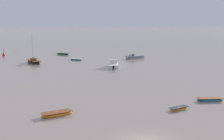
% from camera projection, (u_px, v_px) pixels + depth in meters
% --- Properties ---
extents(motorboat_moored_0, '(2.59, 6.78, 2.52)m').
position_uv_depth(motorboat_moored_0, '(113.00, 65.00, 75.71)').
color(motorboat_moored_0, white).
rests_on(motorboat_moored_0, ground).
extents(rowboat_moored_0, '(4.15, 3.12, 0.63)m').
position_uv_depth(rowboat_moored_0, '(57.00, 114.00, 37.80)').
color(rowboat_moored_0, orange).
rests_on(rowboat_moored_0, ground).
extents(sailboat_moored_0, '(5.57, 7.11, 7.87)m').
position_uv_depth(sailboat_moored_0, '(34.00, 62.00, 81.77)').
color(sailboat_moored_0, black).
rests_on(sailboat_moored_0, ground).
extents(rowboat_moored_1, '(3.84, 1.46, 0.60)m').
position_uv_depth(rowboat_moored_1, '(210.00, 100.00, 44.55)').
color(rowboat_moored_1, '#197084').
rests_on(rowboat_moored_1, ground).
extents(rowboat_moored_3, '(4.56, 3.53, 0.70)m').
position_uv_depth(rowboat_moored_3, '(63.00, 54.00, 100.63)').
color(rowboat_moored_3, '#23602D').
rests_on(rowboat_moored_3, ground).
extents(motorboat_moored_5, '(6.31, 5.19, 2.11)m').
position_uv_depth(motorboat_moored_5, '(133.00, 58.00, 90.92)').
color(motorboat_moored_5, gray).
rests_on(motorboat_moored_5, ground).
extents(rowboat_moored_5, '(3.80, 2.94, 0.58)m').
position_uv_depth(rowboat_moored_5, '(76.00, 59.00, 87.91)').
color(rowboat_moored_5, '#197084').
rests_on(rowboat_moored_5, ground).
extents(rowboat_moored_6, '(3.04, 2.38, 0.46)m').
position_uv_depth(rowboat_moored_6, '(179.00, 108.00, 40.27)').
color(rowboat_moored_6, orange).
rests_on(rowboat_moored_6, ground).
extents(channel_buoy, '(0.90, 0.90, 2.30)m').
position_uv_depth(channel_buoy, '(4.00, 55.00, 97.22)').
color(channel_buoy, red).
rests_on(channel_buoy, ground).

